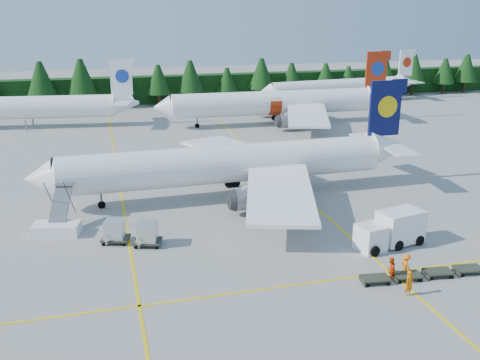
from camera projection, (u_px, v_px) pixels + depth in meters
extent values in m
plane|color=gray|center=(294.00, 250.00, 47.11)|extent=(320.00, 320.00, 0.00)
cube|color=yellow|center=(121.00, 192.00, 62.11)|extent=(0.25, 120.00, 0.01)
cube|color=yellow|center=(283.00, 179.00, 67.00)|extent=(0.25, 120.00, 0.01)
cube|color=yellow|center=(321.00, 282.00, 41.59)|extent=(80.00, 0.25, 0.01)
cube|color=black|center=(169.00, 89.00, 121.71)|extent=(220.00, 4.00, 6.00)
cylinder|color=white|center=(225.00, 164.00, 59.51)|extent=(36.04, 5.04, 4.23)
cone|color=white|center=(41.00, 179.00, 54.35)|extent=(3.06, 4.30, 4.23)
cube|color=#080D3E|center=(385.00, 108.00, 63.08)|extent=(4.03, 0.46, 6.56)
cube|color=white|center=(232.00, 148.00, 68.76)|extent=(11.23, 17.07, 1.20)
cylinder|color=slate|center=(221.00, 167.00, 66.04)|extent=(3.65, 2.30, 2.22)
cube|color=white|center=(280.00, 192.00, 52.31)|extent=(10.64, 17.02, 1.20)
cylinder|color=slate|center=(251.00, 199.00, 54.82)|extent=(3.65, 2.30, 2.22)
cylinder|color=slate|center=(101.00, 200.00, 56.77)|extent=(0.25, 0.25, 1.80)
cylinder|color=white|center=(273.00, 103.00, 97.89)|extent=(37.28, 5.25, 4.37)
cone|color=white|center=(163.00, 107.00, 93.41)|extent=(3.17, 4.45, 4.37)
cube|color=#AB270B|center=(376.00, 70.00, 100.72)|extent=(4.16, 0.48, 6.78)
cube|color=white|center=(275.00, 98.00, 107.43)|extent=(10.99, 17.60, 1.24)
cylinder|color=slate|center=(269.00, 108.00, 104.67)|extent=(3.77, 2.38, 2.30)
cube|color=white|center=(307.00, 115.00, 90.20)|extent=(11.63, 17.65, 1.24)
cylinder|color=slate|center=(289.00, 121.00, 92.92)|extent=(3.77, 2.38, 2.30)
cylinder|color=slate|center=(197.00, 123.00, 95.66)|extent=(0.26, 0.26, 1.86)
cylinder|color=white|center=(16.00, 108.00, 94.67)|extent=(34.58, 8.11, 4.04)
cube|color=white|center=(121.00, 77.00, 95.61)|extent=(3.85, 0.81, 6.26)
cylinder|color=white|center=(338.00, 88.00, 119.99)|extent=(33.17, 7.68, 3.88)
cone|color=white|center=(266.00, 92.00, 113.75)|extent=(3.14, 4.16, 3.88)
cube|color=white|center=(406.00, 63.00, 124.78)|extent=(3.70, 0.76, 6.01)
cylinder|color=slate|center=(288.00, 103.00, 116.43)|extent=(0.23, 0.23, 1.55)
cube|color=white|center=(57.00, 229.00, 50.13)|extent=(4.64, 3.11, 1.12)
cube|color=slate|center=(61.00, 204.00, 51.52)|extent=(2.47, 4.30, 3.01)
cube|color=slate|center=(65.00, 184.00, 53.04)|extent=(2.05, 1.59, 0.12)
cube|color=white|center=(371.00, 238.00, 46.71)|extent=(2.62, 2.62, 2.32)
cube|color=black|center=(371.00, 232.00, 46.55)|extent=(2.27, 2.44, 1.00)
cube|color=white|center=(400.00, 226.00, 47.98)|extent=(4.40, 3.20, 2.88)
cube|color=#323527|center=(375.00, 278.00, 41.30)|extent=(2.29, 1.59, 0.13)
cube|color=#323527|center=(407.00, 275.00, 41.82)|extent=(2.29, 1.59, 0.13)
cube|color=#323527|center=(438.00, 271.00, 42.34)|extent=(2.29, 1.59, 0.13)
cube|color=#323527|center=(469.00, 268.00, 42.85)|extent=(2.29, 1.59, 0.13)
cube|color=#323527|center=(116.00, 238.00, 48.44)|extent=(2.83, 2.46, 0.15)
cube|color=silver|center=(115.00, 229.00, 48.16)|extent=(2.09, 2.05, 1.69)
cube|color=#323527|center=(148.00, 241.00, 47.83)|extent=(2.83, 2.46, 0.15)
cube|color=silver|center=(147.00, 232.00, 47.55)|extent=(2.09, 2.05, 1.69)
imported|color=orange|center=(409.00, 283.00, 39.28)|extent=(0.84, 0.68, 2.01)
imported|color=#F43E05|center=(391.00, 269.00, 41.63)|extent=(1.15, 1.09, 1.87)
imported|color=#FF6A05|center=(406.00, 265.00, 42.37)|extent=(0.52, 0.75, 1.78)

